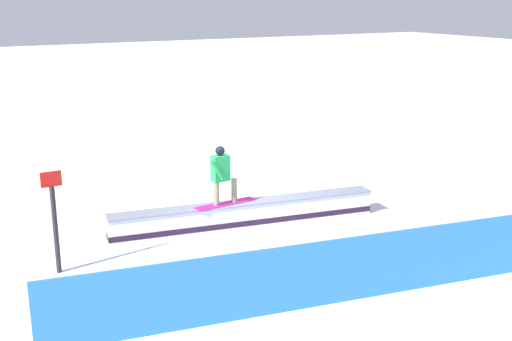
{
  "coord_description": "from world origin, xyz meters",
  "views": [
    {
      "loc": [
        6.73,
        12.61,
        5.37
      ],
      "look_at": [
        0.24,
        0.96,
        1.65
      ],
      "focal_mm": 44.42,
      "sensor_mm": 36.0,
      "label": 1
    }
  ],
  "objects": [
    {
      "name": "snowboarder",
      "position": [
        0.58,
        -0.07,
        1.37
      ],
      "size": [
        1.56,
        0.46,
        1.42
      ],
      "color": "#B71988",
      "rests_on": "grind_box"
    },
    {
      "name": "safety_fence",
      "position": [
        0.0,
        4.33,
        0.61
      ],
      "size": [
        11.05,
        1.91,
        1.22
      ],
      "primitive_type": "cube",
      "rotation": [
        0.0,
        0.0,
        -0.17
      ],
      "color": "blue",
      "rests_on": "ground_plane"
    },
    {
      "name": "trail_marker",
      "position": [
        4.5,
        0.5,
        1.12
      ],
      "size": [
        0.4,
        0.1,
        2.09
      ],
      "color": "#262628",
      "rests_on": "ground_plane"
    },
    {
      "name": "grind_box",
      "position": [
        0.0,
        0.0,
        0.28
      ],
      "size": [
        6.51,
        1.58,
        0.61
      ],
      "color": "white",
      "rests_on": "ground_plane"
    },
    {
      "name": "ground_plane",
      "position": [
        0.0,
        0.0,
        0.0
      ],
      "size": [
        120.0,
        120.0,
        0.0
      ],
      "primitive_type": "plane",
      "color": "white"
    }
  ]
}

